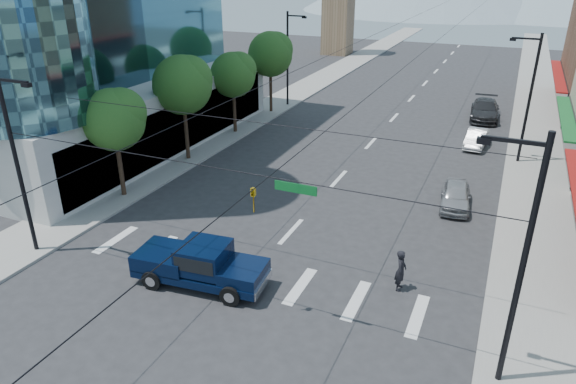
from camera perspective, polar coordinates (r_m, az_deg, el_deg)
name	(u,v)px	position (r m, az deg, el deg)	size (l,w,h in m)	color
ground	(237,292)	(23.02, -5.73, -10.97)	(160.00, 160.00, 0.00)	#28282B
sidewalk_left	(313,84)	(61.64, 2.74, 11.91)	(4.00, 120.00, 0.15)	gray
sidewalk_right	(535,105)	(57.77, 25.79, 8.70)	(4.00, 120.00, 0.15)	gray
tree_near	(116,118)	(31.51, -18.55, 7.84)	(3.65, 3.64, 6.71)	black
tree_midnear	(185,83)	(36.67, -11.42, 11.77)	(4.09, 4.09, 7.52)	black
tree_midfar	(235,73)	(42.58, -5.93, 12.98)	(3.65, 3.64, 6.71)	black
tree_far	(272,53)	(48.59, -1.79, 15.20)	(4.09, 4.09, 7.52)	black
signal_rig	(223,206)	(19.84, -7.20, -1.60)	(21.80, 0.20, 9.00)	black
lamp_pole_nw	(289,55)	(51.13, 0.09, 14.93)	(2.00, 0.25, 9.00)	black
lamp_pole_ne	(528,95)	(39.11, 25.14, 9.76)	(2.00, 0.25, 9.00)	black
pickup_truck	(200,263)	(23.18, -9.78, -7.82)	(6.20, 2.81, 2.04)	black
pedestrian	(401,270)	(23.08, 12.42, -8.49)	(0.70, 0.46, 1.93)	black
parked_car_near	(456,196)	(31.59, 18.13, -0.38)	(1.67, 4.15, 1.41)	#A1A1A5
parked_car_mid	(476,138)	(42.65, 20.19, 5.61)	(1.41, 4.03, 1.33)	white
parked_car_far	(485,110)	(50.69, 21.02, 8.53)	(2.41, 5.94, 1.72)	#2B2A2D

